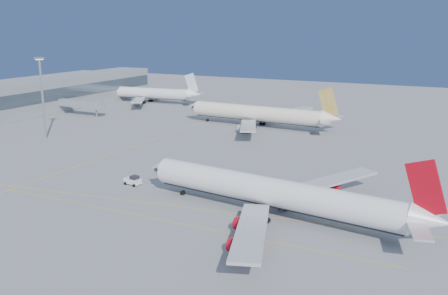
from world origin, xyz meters
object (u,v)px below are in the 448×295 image
airliner_etihad (259,114)px  airliner_third (148,93)px  pushback_tug (133,180)px  airliner_virgin (276,193)px  light_mast (42,91)px

airliner_etihad → airliner_third: (-74.67, 33.50, -0.37)m
airliner_etihad → pushback_tug: size_ratio=14.52×
airliner_virgin → airliner_third: bearing=141.1°
airliner_etihad → light_mast: 78.86m
airliner_etihad → airliner_third: airliner_etihad is taller
airliner_etihad → airliner_third: size_ratio=1.10×
airliner_etihad → airliner_third: bearing=159.0°
pushback_tug → light_mast: 67.25m
light_mast → airliner_third: bearing=100.5°
airliner_virgin → light_mast: size_ratio=2.41×
airliner_third → airliner_virgin: bearing=-52.0°
airliner_etihad → pushback_tug: (-0.44, -80.52, -4.06)m
light_mast → airliner_virgin: bearing=-19.1°
pushback_tug → light_mast: (-58.52, 29.38, 15.34)m
airliner_third → light_mast: size_ratio=2.12×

